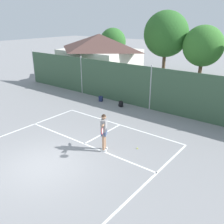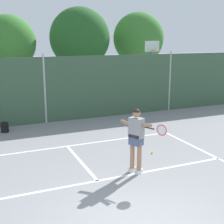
# 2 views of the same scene
# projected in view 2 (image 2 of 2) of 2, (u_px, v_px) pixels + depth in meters

# --- Properties ---
(court_markings) EXTENTS (8.30, 11.10, 0.01)m
(court_markings) POSITION_uv_depth(u_px,v_px,m) (127.00, 215.00, 6.90)
(court_markings) COLOR white
(court_markings) RESTS_ON ground
(chainlink_fence) EXTENTS (26.09, 0.09, 3.09)m
(chainlink_fence) POSITION_uv_depth(u_px,v_px,m) (45.00, 90.00, 14.03)
(chainlink_fence) COLOR #38563D
(chainlink_fence) RESTS_ON ground
(basketball_hoop) EXTENTS (0.90, 0.67, 3.55)m
(basketball_hoop) POSITION_uv_depth(u_px,v_px,m) (151.00, 63.00, 18.22)
(basketball_hoop) COLOR #284CB2
(basketball_hoop) RESTS_ON ground
(treeline_backdrop) EXTENTS (25.58, 4.29, 6.74)m
(treeline_backdrop) POSITION_uv_depth(u_px,v_px,m) (30.00, 37.00, 23.47)
(treeline_backdrop) COLOR brown
(treeline_backdrop) RESTS_ON ground
(tennis_player) EXTENTS (0.79, 1.26, 1.85)m
(tennis_player) POSITION_uv_depth(u_px,v_px,m) (137.00, 135.00, 8.84)
(tennis_player) COLOR silver
(tennis_player) RESTS_ON ground
(tennis_ball) EXTENTS (0.07, 0.07, 0.07)m
(tennis_ball) POSITION_uv_depth(u_px,v_px,m) (152.00, 153.00, 10.52)
(tennis_ball) COLOR #CCE033
(tennis_ball) RESTS_ON ground
(backpack_black) EXTENTS (0.32, 0.30, 0.46)m
(backpack_black) POSITION_uv_depth(u_px,v_px,m) (5.00, 128.00, 12.85)
(backpack_black) COLOR black
(backpack_black) RESTS_ON ground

